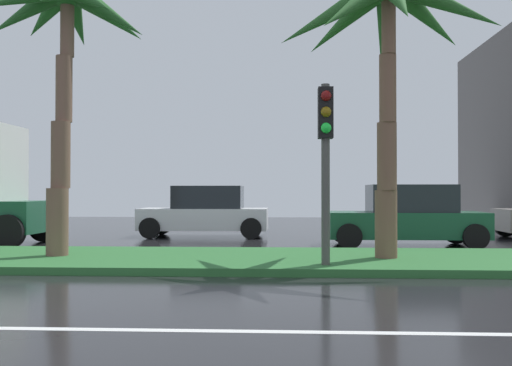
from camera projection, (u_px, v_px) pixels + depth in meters
The scene contains 7 objects.
ground_plane at pixel (63, 259), 13.55m from camera, with size 90.00×42.00×0.10m, color black.
median_strip at pixel (45, 258), 12.56m from camera, with size 85.50×4.00×0.15m, color #2D6B33.
palm_tree_centre_left at pixel (66, 23), 12.75m from camera, with size 3.68×3.85×6.36m.
palm_tree_centre at pixel (390, 21), 11.99m from camera, with size 4.87×4.67×6.18m.
traffic_signal_median_right at pixel (326, 140), 10.91m from camera, with size 0.28×0.43×3.42m.
car_in_traffic_leading at pixel (205, 212), 19.61m from camera, with size 4.30×2.02×1.72m.
car_in_traffic_second at pixel (407, 217), 16.17m from camera, with size 4.30×2.02×1.72m.
Camera 1 is at (5.22, -4.33, 1.53)m, focal length 40.62 mm.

